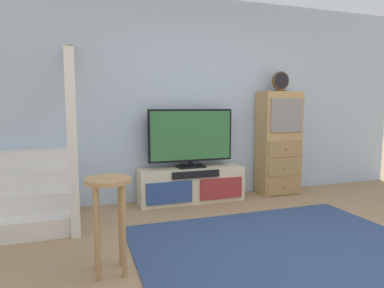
% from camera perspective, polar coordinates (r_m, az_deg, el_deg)
% --- Properties ---
extents(ground_plane, '(20.00, 20.00, 0.00)m').
position_cam_1_polar(ground_plane, '(2.87, 21.38, -20.16)').
color(ground_plane, '#997A56').
extents(back_wall, '(6.40, 0.12, 2.70)m').
position_cam_1_polar(back_wall, '(4.71, 2.34, 7.52)').
color(back_wall, '#A8BCD1').
rests_on(back_wall, ground_plane).
extents(area_rug, '(2.60, 1.80, 0.01)m').
position_cam_1_polar(area_rug, '(3.30, 14.40, -16.15)').
color(area_rug, navy).
rests_on(area_rug, ground_plane).
extents(media_console, '(1.39, 0.38, 0.46)m').
position_cam_1_polar(media_console, '(4.48, -0.10, -6.89)').
color(media_console, beige).
rests_on(media_console, ground_plane).
extents(television, '(1.14, 0.22, 0.77)m').
position_cam_1_polar(television, '(4.40, -0.20, 1.24)').
color(television, black).
rests_on(television, media_console).
extents(side_cabinet, '(0.58, 0.38, 1.46)m').
position_cam_1_polar(side_cabinet, '(4.98, 14.44, 0.11)').
color(side_cabinet, tan).
rests_on(side_cabinet, ground_plane).
extents(desk_clock, '(0.26, 0.08, 0.28)m').
position_cam_1_polar(desk_clock, '(4.95, 14.75, 10.18)').
color(desk_clock, '#4C3823').
rests_on(desk_clock, side_cabinet).
extents(staircase, '(1.00, 1.36, 2.20)m').
position_cam_1_polar(staircase, '(4.27, -25.74, -6.27)').
color(staircase, silver).
rests_on(staircase, ground_plane).
extents(bar_stool_near, '(0.34, 0.34, 0.74)m').
position_cam_1_polar(bar_stool_near, '(2.62, -13.91, -9.70)').
color(bar_stool_near, '#A37A4C').
rests_on(bar_stool_near, ground_plane).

